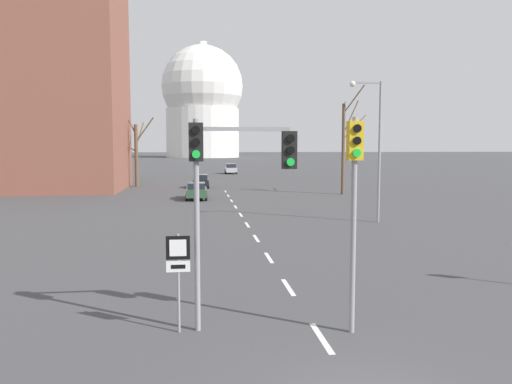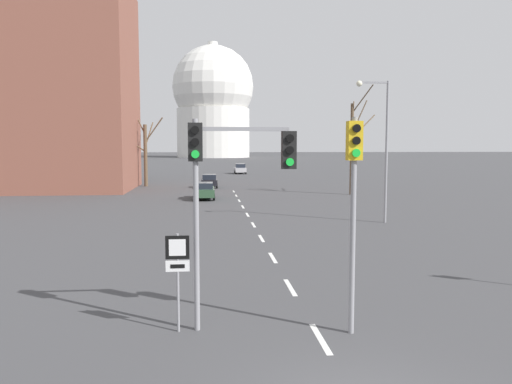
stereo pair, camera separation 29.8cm
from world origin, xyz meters
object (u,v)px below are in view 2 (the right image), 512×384
object	(u,v)px
street_lamp_right	(381,137)
sedan_near_right	(240,169)
route_sign_post	(178,265)
sedan_mid_centre	(209,181)
traffic_signal_near_left	(228,170)
sedan_near_left	(204,191)
traffic_signal_centre_tall	(354,185)

from	to	relation	value
street_lamp_right	sedan_near_right	distance (m)	56.87
route_sign_post	sedan_mid_centre	size ratio (longest dim) A/B	0.66
traffic_signal_near_left	sedan_near_right	xyz separation A→B (m)	(5.16, 73.70, -3.25)
sedan_near_left	route_sign_post	bearing A→B (deg)	-90.84
traffic_signal_centre_tall	route_sign_post	distance (m)	4.86
traffic_signal_centre_tall	sedan_near_right	size ratio (longest dim) A/B	1.22
street_lamp_right	sedan_near_left	xyz separation A→B (m)	(-10.93, 15.05, -4.52)
traffic_signal_centre_tall	route_sign_post	bearing A→B (deg)	173.30
route_sign_post	street_lamp_right	bearing A→B (deg)	56.60
traffic_signal_near_left	traffic_signal_centre_tall	distance (m)	3.16
traffic_signal_centre_tall	sedan_near_left	bearing A→B (deg)	96.77
traffic_signal_centre_tall	sedan_mid_centre	bearing A→B (deg)	94.30
route_sign_post	sedan_near_right	xyz separation A→B (m)	(6.44, 73.78, -0.86)
sedan_near_left	sedan_near_right	bearing A→B (deg)	81.80
route_sign_post	street_lamp_right	size ratio (longest dim) A/B	0.29
traffic_signal_near_left	sedan_near_right	world-z (taller)	traffic_signal_near_left
street_lamp_right	sedan_mid_centre	world-z (taller)	street_lamp_right
sedan_near_left	sedan_mid_centre	size ratio (longest dim) A/B	1.16
traffic_signal_centre_tall	route_sign_post	xyz separation A→B (m)	(-4.37, 0.51, -2.05)
sedan_mid_centre	street_lamp_right	bearing A→B (deg)	-69.18
street_lamp_right	sedan_mid_centre	size ratio (longest dim) A/B	2.25
route_sign_post	street_lamp_right	xyz separation A→B (m)	(11.41, 17.30, 3.55)
street_lamp_right	sedan_near_right	size ratio (longest dim) A/B	1.95
traffic_signal_near_left	traffic_signal_centre_tall	bearing A→B (deg)	-10.88
traffic_signal_near_left	route_sign_post	bearing A→B (deg)	-176.48
street_lamp_right	sedan_near_left	size ratio (longest dim) A/B	1.94
traffic_signal_near_left	route_sign_post	world-z (taller)	traffic_signal_near_left
sedan_near_left	sedan_mid_centre	distance (m)	12.40
street_lamp_right	traffic_signal_centre_tall	bearing A→B (deg)	-111.54
route_sign_post	sedan_near_right	size ratio (longest dim) A/B	0.57
sedan_mid_centre	route_sign_post	bearing A→B (deg)	-91.24
route_sign_post	sedan_mid_centre	bearing A→B (deg)	88.76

